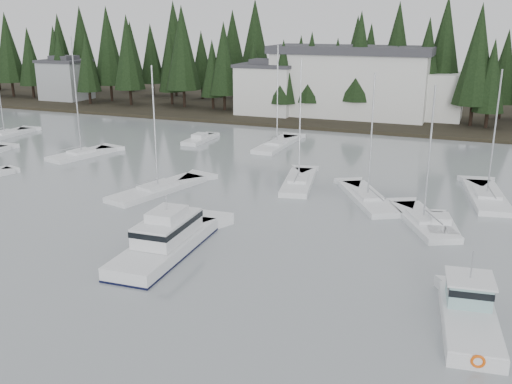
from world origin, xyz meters
TOP-DOWN VIEW (x-y plane):
  - far_shore_land at (0.00, 97.00)m, footprint 240.00×54.00m
  - conifer_treeline at (0.00, 86.00)m, footprint 200.00×22.00m
  - house_west at (-18.00, 79.00)m, footprint 9.54×7.42m
  - house_far_west at (-60.00, 81.00)m, footprint 8.48×7.42m
  - harbor_inn at (-2.96, 82.34)m, footprint 29.50×11.50m
  - cabin_cruiser_center at (-4.49, 22.97)m, footprint 3.82×10.94m
  - lobster_boat_teal at (15.28, 20.24)m, footprint 3.63×8.00m
  - sailboat_0 at (6.22, 39.66)m, footprint 7.04×9.78m
  - sailboat_1 at (16.02, 43.97)m, footprint 4.48×10.18m
  - sailboat_2 at (-45.53, 50.15)m, footprint 3.01×8.83m
  - sailboat_5 at (-1.03, 42.42)m, footprint 4.23×9.55m
  - sailboat_7 at (-28.27, 44.38)m, footprint 4.74×8.54m
  - sailboat_8 at (-8.80, 57.98)m, footprint 2.98×10.68m
  - sailboat_10 at (-12.53, 35.31)m, footprint 5.45×10.94m
  - sailboat_12 at (11.44, 35.30)m, footprint 6.33×9.00m
  - runabout_1 at (12.68, 34.89)m, footprint 3.34×5.52m
  - runabout_3 at (-19.27, 57.15)m, footprint 2.29×6.73m

SIDE VIEW (x-z plane):
  - far_shore_land at x=0.00m, z-range -0.50..0.50m
  - conifer_treeline at x=0.00m, z-range -10.00..10.00m
  - sailboat_10 at x=-12.53m, z-range -6.00..6.11m
  - sailboat_1 at x=16.02m, z-range -5.94..6.05m
  - sailboat_0 at x=6.22m, z-range -5.81..5.93m
  - sailboat_12 at x=11.44m, z-range -5.63..5.75m
  - sailboat_8 at x=-8.80m, z-range -6.42..6.54m
  - sailboat_5 at x=-1.03m, z-range -6.17..6.31m
  - sailboat_7 at x=-28.27m, z-range -6.98..7.15m
  - sailboat_2 at x=-45.53m, z-range -7.13..7.30m
  - runabout_1 at x=12.68m, z-range -0.58..0.84m
  - runabout_3 at x=-19.27m, z-range -0.58..0.84m
  - lobster_boat_teal at x=15.28m, z-range -1.64..2.66m
  - cabin_cruiser_center at x=-4.49m, z-range -1.62..3.02m
  - house_far_west at x=-60.00m, z-range 0.28..8.53m
  - house_west at x=-18.00m, z-range 0.28..9.03m
  - harbor_inn at x=-2.96m, z-range 0.33..11.23m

